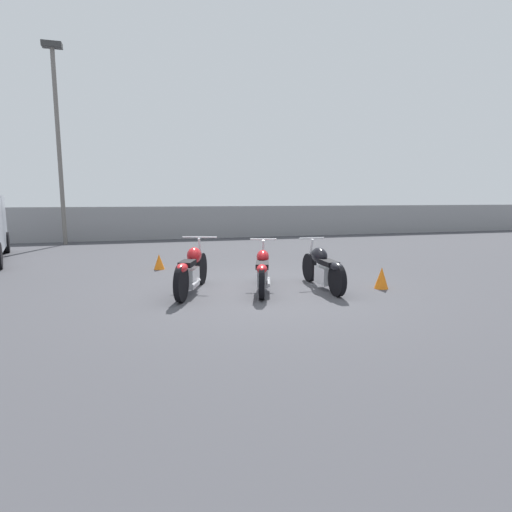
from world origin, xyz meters
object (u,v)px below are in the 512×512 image
at_px(motorcycle_slot_2, 323,268).
at_px(traffic_cone_far, 159,262).
at_px(motorcycle_slot_1, 263,270).
at_px(traffic_cone_near, 382,278).
at_px(light_pole_left, 58,128).
at_px(motorcycle_slot_0, 192,270).

relative_size(motorcycle_slot_2, traffic_cone_far, 5.09).
distance_m(motorcycle_slot_1, traffic_cone_near, 2.45).
height_order(motorcycle_slot_2, traffic_cone_far, motorcycle_slot_2).
height_order(light_pole_left, motorcycle_slot_1, light_pole_left).
bearing_deg(light_pole_left, motorcycle_slot_2, -56.90).
xyz_separation_m(motorcycle_slot_1, traffic_cone_far, (-1.89, 3.06, -0.22)).
height_order(motorcycle_slot_1, traffic_cone_near, motorcycle_slot_1).
bearing_deg(traffic_cone_near, motorcycle_slot_2, 164.50).
bearing_deg(traffic_cone_near, light_pole_left, 126.65).
bearing_deg(motorcycle_slot_0, light_pole_left, 133.44).
distance_m(motorcycle_slot_2, traffic_cone_near, 1.22).
relative_size(motorcycle_slot_1, motorcycle_slot_2, 0.98).
relative_size(motorcycle_slot_0, motorcycle_slot_2, 1.02).
bearing_deg(motorcycle_slot_2, traffic_cone_far, 136.05).
distance_m(light_pole_left, motorcycle_slot_2, 12.61).
xyz_separation_m(light_pole_left, motorcycle_slot_1, (5.28, -9.86, -4.06)).
xyz_separation_m(light_pole_left, traffic_cone_far, (3.39, -6.81, -4.28)).
bearing_deg(motorcycle_slot_0, traffic_cone_far, 121.71).
distance_m(motorcycle_slot_0, motorcycle_slot_1, 1.39).
height_order(motorcycle_slot_0, motorcycle_slot_1, motorcycle_slot_0).
bearing_deg(traffic_cone_near, traffic_cone_far, 140.64).
bearing_deg(traffic_cone_far, traffic_cone_near, -39.36).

